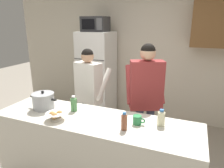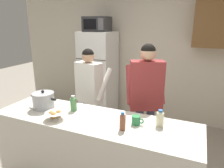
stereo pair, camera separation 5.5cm
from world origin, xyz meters
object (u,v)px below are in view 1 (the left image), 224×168
object	(u,v)px
refrigerator	(97,76)
bottle_far_corner	(161,118)
microwave	(95,24)
person_near_pot	(89,88)
bread_bowl	(56,115)
bottle_mid_counter	(74,104)
cooking_pot	(43,101)
bottle_near_edge	(124,121)
person_by_sink	(146,91)
coffee_mug	(137,120)

from	to	relation	value
refrigerator	bottle_far_corner	xyz separation A→B (m)	(1.58, -1.73, 0.12)
microwave	person_near_pot	size ratio (longest dim) A/B	0.30
bread_bowl	bottle_mid_counter	bearing A→B (deg)	79.18
person_near_pot	cooking_pot	size ratio (longest dim) A/B	4.18
person_near_pot	bottle_far_corner	xyz separation A→B (m)	(1.19, -0.66, 0.02)
bottle_far_corner	bottle_mid_counter	bearing A→B (deg)	-178.97
bread_bowl	bottle_near_edge	bearing A→B (deg)	5.59
person_by_sink	refrigerator	bearing A→B (deg)	138.92
cooking_pot	bread_bowl	bearing A→B (deg)	-31.60
bread_bowl	bottle_near_edge	xyz separation A→B (m)	(0.76, 0.07, 0.04)
microwave	coffee_mug	distance (m)	2.42
cooking_pot	bottle_mid_counter	xyz separation A→B (m)	(0.39, 0.08, -0.01)
microwave	bottle_mid_counter	xyz separation A→B (m)	(0.55, -1.73, -0.91)
cooking_pot	coffee_mug	size ratio (longest dim) A/B	2.90
bottle_near_edge	person_by_sink	bearing A→B (deg)	88.66
coffee_mug	bottle_far_corner	size ratio (longest dim) A/B	0.74
coffee_mug	bottle_near_edge	xyz separation A→B (m)	(-0.09, -0.16, 0.04)
cooking_pot	bottle_mid_counter	world-z (taller)	cooking_pot
microwave	bread_bowl	world-z (taller)	microwave
bottle_far_corner	microwave	bearing A→B (deg)	132.88
person_by_sink	person_near_pot	bearing A→B (deg)	177.26
cooking_pot	bottle_near_edge	bearing A→B (deg)	-6.76
microwave	person_by_sink	bearing A→B (deg)	-40.52
coffee_mug	bread_bowl	bearing A→B (deg)	-164.46
bottle_mid_counter	bottle_far_corner	distance (m)	1.03
bottle_mid_counter	coffee_mug	bearing A→B (deg)	-3.18
microwave	bottle_near_edge	distance (m)	2.48
microwave	cooking_pot	xyz separation A→B (m)	(0.16, -1.80, -0.90)
coffee_mug	bread_bowl	world-z (taller)	bread_bowl
refrigerator	cooking_pot	bearing A→B (deg)	-84.87
refrigerator	cooking_pot	distance (m)	1.84
microwave	coffee_mug	bearing A→B (deg)	-52.63
refrigerator	person_by_sink	size ratio (longest dim) A/B	1.05
bread_bowl	bottle_mid_counter	world-z (taller)	bottle_mid_counter
person_by_sink	coffee_mug	distance (m)	0.69
person_by_sink	bread_bowl	bearing A→B (deg)	-130.59
bread_bowl	person_near_pot	bearing A→B (deg)	96.18
bottle_near_edge	cooking_pot	bearing A→B (deg)	173.24
person_by_sink	bottle_mid_counter	world-z (taller)	person_by_sink
bread_bowl	bottle_near_edge	size ratio (longest dim) A/B	1.18
microwave	person_near_pot	bearing A→B (deg)	-69.49
microwave	bottle_near_edge	size ratio (longest dim) A/B	2.58
coffee_mug	bread_bowl	xyz separation A→B (m)	(-0.86, -0.24, 0.00)
cooking_pot	bottle_mid_counter	bearing A→B (deg)	11.35
bottle_far_corner	bread_bowl	bearing A→B (deg)	-164.54
person_near_pot	person_by_sink	world-z (taller)	person_by_sink
microwave	bottle_far_corner	xyz separation A→B (m)	(1.58, -1.71, -0.91)
bottle_far_corner	person_near_pot	bearing A→B (deg)	151.18
cooking_pot	bottle_far_corner	bearing A→B (deg)	3.87
person_near_pot	person_by_sink	size ratio (longest dim) A/B	0.94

